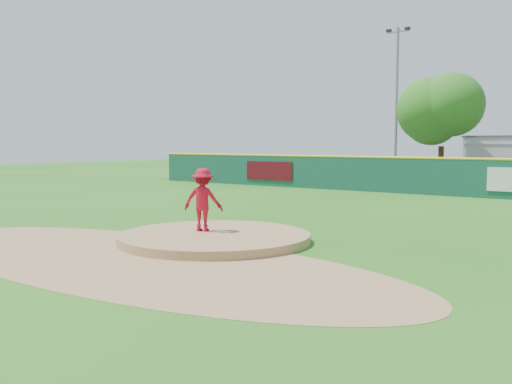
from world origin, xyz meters
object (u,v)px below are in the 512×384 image
Objects in this scene: pitcher at (203,200)px; van at (385,177)px; playground_slide at (258,167)px; light_pole_left at (397,98)px; deciduous_tree at (442,116)px.

pitcher reaches higher than van.
playground_slide is 0.29× the size of light_pole_left.
playground_slide is at bearing 87.45° from van.
playground_slide is 14.76m from deciduous_tree.
van is 0.59× the size of deciduous_tree.
van is at bearing -130.11° from deciduous_tree.
pitcher is 28.63m from playground_slide.
deciduous_tree is (2.55, 3.03, 3.93)m from van.
playground_slide is at bearing -77.53° from pitcher.
deciduous_tree is at bearing -32.44° from van.
light_pole_left is (10.27, 2.91, 5.16)m from playground_slide.
pitcher is 0.25× the size of deciduous_tree.
pitcher is 0.42× the size of van.
light_pole_left is at bearing 153.43° from deciduous_tree.
pitcher is 25.12m from deciduous_tree.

